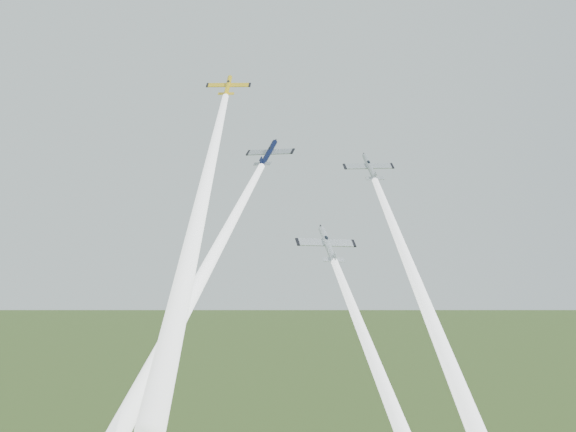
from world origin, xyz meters
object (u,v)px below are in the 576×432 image
Objects in this scene: plane_yellow at (228,86)px; plane_navy at (269,153)px; plane_silver_right at (370,167)px; plane_silver_low at (328,245)px.

plane_yellow is 13.41m from plane_navy.
plane_silver_right is (15.28, 4.02, -1.74)m from plane_navy.
plane_silver_right is at bearing 35.66° from plane_navy.
plane_yellow is at bearing 120.09° from plane_silver_low.
plane_yellow is 0.82× the size of plane_silver_low.
plane_silver_right is 0.94× the size of plane_silver_low.
plane_navy reaches higher than plane_silver_low.
plane_yellow reaches higher than plane_navy.
plane_navy reaches higher than plane_silver_right.
plane_silver_low is at bearing -25.04° from plane_navy.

